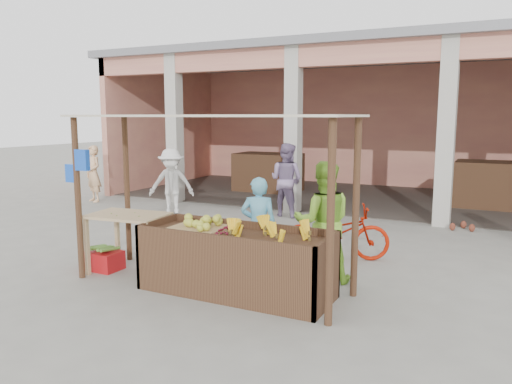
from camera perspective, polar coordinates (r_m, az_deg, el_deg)
The scene contains 18 objects.
ground at distance 7.13m, azimuth -5.89°, elevation -10.76°, with size 60.00×60.00×0.00m, color slate.
market_building at distance 15.02m, azimuth 12.91°, elevation 9.76°, with size 14.40×6.40×4.20m.
fruit_stall at distance 6.76m, azimuth -2.32°, elevation -8.25°, with size 2.60×0.95×0.80m, color #4F341F.
stall_awning at distance 6.79m, azimuth -5.98°, elevation 5.34°, with size 4.09×1.35×2.39m.
banana_heap at distance 6.42m, azimuth 1.55°, elevation -4.57°, with size 1.06×0.58×0.19m, color yellow, non-canonical shape.
melon_tray at distance 6.90m, azimuth -6.61°, elevation -3.72°, with size 0.73×0.63×0.20m.
berry_heap at distance 6.64m, azimuth -3.24°, elevation -4.44°, with size 0.39×0.32×0.13m, color maroon.
side_table at distance 7.72m, azimuth -14.43°, elevation -3.50°, with size 1.21×0.87×0.92m.
papaya_pile at distance 7.67m, azimuth -14.50°, elevation -1.78°, with size 0.65×0.37×0.18m, color #43862C, non-canonical shape.
red_crate at distance 8.18m, azimuth -17.07°, elevation -7.47°, with size 0.56×0.40×0.29m, color #AF1216.
plantain_bundle at distance 8.13m, azimuth -17.13°, elevation -6.20°, with size 0.42×0.29×0.08m, color #5B9235, non-canonical shape.
produce_sacks at distance 11.25m, azimuth 22.61°, elevation -2.47°, with size 0.84×0.79×0.64m.
vendor_blue at distance 7.44m, azimuth 0.30°, elevation -3.55°, with size 0.59×0.44×1.58m, color #5DAED0.
vendor_green at distance 7.19m, azimuth 7.66°, elevation -3.03°, with size 0.88×0.51×1.83m, color #79B12E.
motorcycle at distance 8.37m, azimuth 9.13°, elevation -4.46°, with size 1.83×0.63×0.96m, color #A71704.
shopper_a at distance 11.79m, azimuth -9.65°, elevation 1.30°, with size 1.12×0.56×1.75m, color silver.
shopper_e at distance 14.52m, azimuth -18.08°, elevation 2.12°, with size 0.60×0.46×1.62m, color #E9B17E.
shopper_f at distance 11.81m, azimuth 3.49°, elevation 1.79°, with size 0.93×0.53×1.90m, color gray.
Camera 1 is at (3.62, -5.66, 2.37)m, focal length 35.00 mm.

